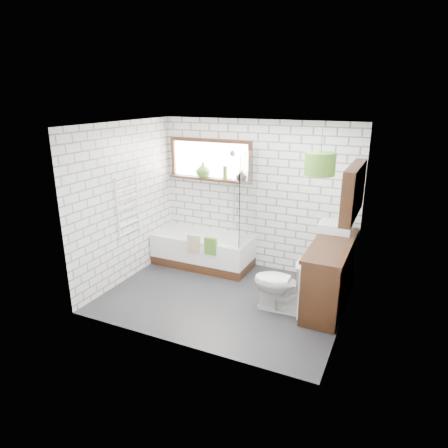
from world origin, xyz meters
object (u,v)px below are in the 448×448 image
at_px(vanity, 330,273).
at_px(pendant, 320,164).
at_px(bathtub, 203,250).
at_px(toilet, 282,283).
at_px(basin, 336,227).

relative_size(vanity, pendant, 4.51).
distance_m(bathtub, toilet, 1.95).
bearing_deg(toilet, vanity, 127.15).
relative_size(basin, pendant, 1.31).
relative_size(basin, toilet, 0.58).
distance_m(vanity, toilet, 0.74).
xyz_separation_m(vanity, toilet, (-0.56, -0.48, -0.06)).
height_order(vanity, toilet, vanity).
relative_size(vanity, basin, 3.44).
xyz_separation_m(vanity, pendant, (-0.14, -0.60, 1.64)).
xyz_separation_m(bathtub, basin, (2.22, 0.06, 0.72)).
bearing_deg(pendant, vanity, 76.93).
distance_m(basin, pendant, 1.56).
distance_m(bathtub, basin, 2.33).
height_order(toilet, pendant, pendant).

